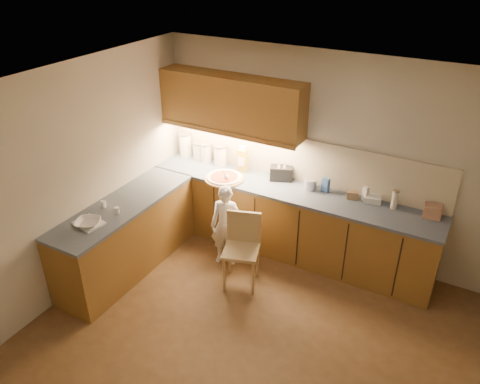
{
  "coord_description": "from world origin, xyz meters",
  "views": [
    {
      "loc": [
        1.59,
        -3.09,
        3.7
      ],
      "look_at": [
        -0.8,
        1.2,
        1.0
      ],
      "focal_mm": 35.0,
      "sensor_mm": 36.0,
      "label": 1
    }
  ],
  "objects_px": {
    "child": "(226,226)",
    "wooden_chair": "(242,244)",
    "pizza_on_board": "(224,178)",
    "toaster": "(281,173)",
    "oil_jug": "(243,160)"
  },
  "relations": [
    {
      "from": "child",
      "to": "wooden_chair",
      "type": "distance_m",
      "value": 0.42
    },
    {
      "from": "pizza_on_board",
      "to": "wooden_chair",
      "type": "distance_m",
      "value": 1.01
    },
    {
      "from": "pizza_on_board",
      "to": "toaster",
      "type": "relative_size",
      "value": 1.57
    },
    {
      "from": "pizza_on_board",
      "to": "toaster",
      "type": "distance_m",
      "value": 0.74
    },
    {
      "from": "oil_jug",
      "to": "pizza_on_board",
      "type": "bearing_deg",
      "value": -104.59
    },
    {
      "from": "wooden_chair",
      "to": "child",
      "type": "bearing_deg",
      "value": 128.59
    },
    {
      "from": "pizza_on_board",
      "to": "oil_jug",
      "type": "xyz_separation_m",
      "value": [
        0.09,
        0.34,
        0.14
      ]
    },
    {
      "from": "wooden_chair",
      "to": "toaster",
      "type": "relative_size",
      "value": 2.77
    },
    {
      "from": "child",
      "to": "toaster",
      "type": "height_order",
      "value": "toaster"
    },
    {
      "from": "child",
      "to": "oil_jug",
      "type": "distance_m",
      "value": 0.96
    },
    {
      "from": "pizza_on_board",
      "to": "toaster",
      "type": "xyz_separation_m",
      "value": [
        0.65,
        0.35,
        0.07
      ]
    },
    {
      "from": "pizza_on_board",
      "to": "wooden_chair",
      "type": "xyz_separation_m",
      "value": [
        0.63,
        -0.66,
        -0.42
      ]
    },
    {
      "from": "pizza_on_board",
      "to": "child",
      "type": "xyz_separation_m",
      "value": [
        0.28,
        -0.43,
        -0.41
      ]
    },
    {
      "from": "wooden_chair",
      "to": "oil_jug",
      "type": "distance_m",
      "value": 1.27
    },
    {
      "from": "oil_jug",
      "to": "toaster",
      "type": "bearing_deg",
      "value": 1.81
    }
  ]
}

